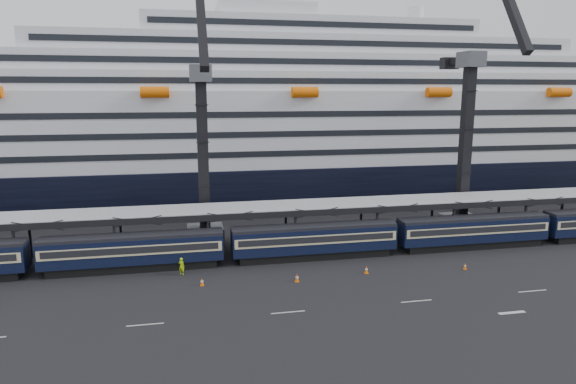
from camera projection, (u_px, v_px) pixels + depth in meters
name	position (u px, v px, depth m)	size (l,w,h in m)	color
ground	(417.00, 284.00, 51.12)	(260.00, 260.00, 0.00)	black
lane_markings	(524.00, 297.00, 47.70)	(111.00, 4.27, 0.02)	beige
train	(343.00, 238.00, 59.39)	(133.05, 3.00, 4.05)	black
canopy	(369.00, 203.00, 63.58)	(130.00, 6.25, 5.53)	gray
cruise_ship	(302.00, 129.00, 92.76)	(214.09, 28.84, 34.00)	black
crane_dark_near	(203.00, 149.00, 62.75)	(4.50, 17.75, 35.08)	#4A4D52
crane_dark_mid	(468.00, 134.00, 68.45)	(4.50, 18.24, 39.64)	#4A4D52
worker	(182.00, 266.00, 53.59)	(0.67, 0.44, 1.84)	#AEE60C
traffic_cone_b	(202.00, 282.00, 50.63)	(0.40, 0.40, 0.79)	#FF6708
traffic_cone_c	(297.00, 278.00, 51.62)	(0.43, 0.43, 0.86)	#FF6708
traffic_cone_d	(366.00, 270.00, 54.03)	(0.42, 0.42, 0.83)	#FF6708
traffic_cone_e	(465.00, 266.00, 55.30)	(0.36, 0.36, 0.72)	#FF6708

